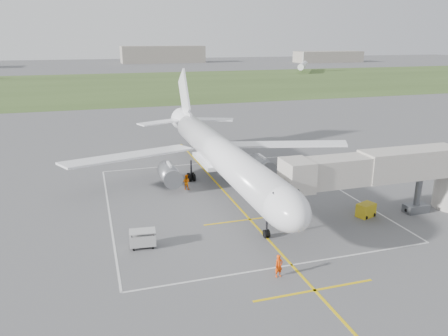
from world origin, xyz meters
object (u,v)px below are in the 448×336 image
object	(u,v)px
ramp_worker_nose	(279,266)
ramp_worker_wing	(186,182)
baggage_cart	(143,239)
gpu_unit	(366,210)
airliner	(220,154)
jet_bridge	(403,173)

from	to	relation	value
ramp_worker_nose	ramp_worker_wing	distance (m)	22.69
baggage_cart	ramp_worker_nose	world-z (taller)	ramp_worker_nose
gpu_unit	ramp_worker_nose	size ratio (longest dim) A/B	1.19
gpu_unit	ramp_worker_wing	world-z (taller)	ramp_worker_wing
airliner	jet_bridge	bearing A→B (deg)	-42.19
jet_bridge	ramp_worker_nose	size ratio (longest dim) A/B	12.43
airliner	gpu_unit	distance (m)	18.58
baggage_cart	ramp_worker_nose	size ratio (longest dim) A/B	1.31
gpu_unit	baggage_cart	xyz separation A→B (m)	(-23.56, -0.12, 0.12)
jet_bridge	ramp_worker_nose	bearing A→B (deg)	-155.89
airliner	gpu_unit	bearing A→B (deg)	-48.51
jet_bridge	ramp_worker_nose	world-z (taller)	jet_bridge
jet_bridge	ramp_worker_nose	xyz separation A→B (m)	(-17.52, -7.84, -3.80)
airliner	ramp_worker_nose	bearing A→B (deg)	-94.66
gpu_unit	ramp_worker_wing	bearing A→B (deg)	120.17
airliner	jet_bridge	xyz separation A→B (m)	(15.72, -14.25, 0.35)
gpu_unit	ramp_worker_nose	distance (m)	16.24
baggage_cart	ramp_worker_wing	world-z (taller)	ramp_worker_wing
jet_bridge	ramp_worker_wing	xyz separation A→B (m)	(-20.03, 14.71, -3.77)
jet_bridge	gpu_unit	xyz separation A→B (m)	(-3.65, 0.60, -4.03)
airliner	jet_bridge	size ratio (longest dim) A/B	2.00
baggage_cart	ramp_worker_wing	xyz separation A→B (m)	(7.18, 14.22, 0.14)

